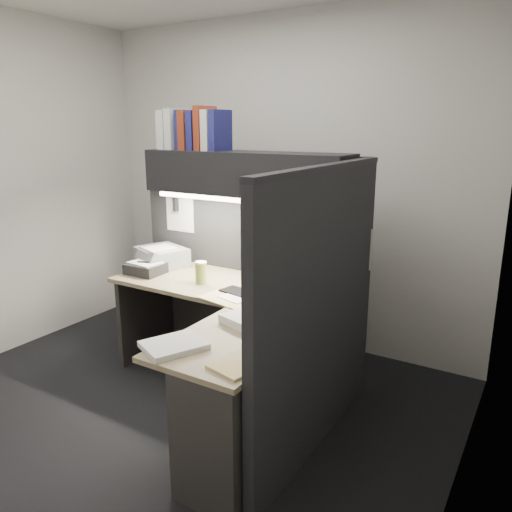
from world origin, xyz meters
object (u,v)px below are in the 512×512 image
(overhead_shelf, at_px, (245,173))
(keyboard, at_px, (247,295))
(telephone, at_px, (312,289))
(notebook_stack, at_px, (146,269))
(printer, at_px, (162,257))
(desk, at_px, (220,364))
(monitor, at_px, (273,255))
(coffee_cup, at_px, (201,273))

(overhead_shelf, distance_m, keyboard, 0.86)
(telephone, height_order, notebook_stack, telephone)
(overhead_shelf, height_order, printer, overhead_shelf)
(desk, height_order, telephone, telephone)
(notebook_stack, bearing_deg, overhead_shelf, 22.32)
(monitor, height_order, coffee_cup, monitor)
(desk, bearing_deg, monitor, 95.24)
(desk, height_order, notebook_stack, notebook_stack)
(telephone, relative_size, coffee_cup, 1.65)
(keyboard, xyz_separation_m, notebook_stack, (-0.94, 0.04, 0.03))
(monitor, distance_m, telephone, 0.41)
(overhead_shelf, xyz_separation_m, notebook_stack, (-0.71, -0.29, -0.73))
(keyboard, distance_m, coffee_cup, 0.44)
(desk, relative_size, overhead_shelf, 1.10)
(overhead_shelf, bearing_deg, telephone, -10.30)
(keyboard, height_order, telephone, telephone)
(desk, distance_m, monitor, 0.91)
(coffee_cup, distance_m, notebook_stack, 0.51)
(keyboard, distance_m, printer, 1.02)
(overhead_shelf, bearing_deg, desk, -68.21)
(monitor, bearing_deg, overhead_shelf, -172.16)
(notebook_stack, bearing_deg, keyboard, -2.59)
(overhead_shelf, height_order, coffee_cup, overhead_shelf)
(desk, relative_size, monitor, 3.21)
(telephone, distance_m, notebook_stack, 1.32)
(monitor, height_order, keyboard, monitor)
(telephone, bearing_deg, printer, -151.08)
(desk, relative_size, keyboard, 4.17)
(keyboard, bearing_deg, desk, -69.54)
(monitor, relative_size, coffee_cup, 3.52)
(monitor, bearing_deg, coffee_cup, -141.48)
(telephone, height_order, coffee_cup, coffee_cup)
(keyboard, distance_m, notebook_stack, 0.94)
(coffee_cup, distance_m, printer, 0.59)
(monitor, xyz_separation_m, notebook_stack, (-0.94, -0.30, -0.17))
(overhead_shelf, relative_size, keyboard, 3.80)
(monitor, height_order, printer, monitor)
(overhead_shelf, relative_size, printer, 4.17)
(notebook_stack, bearing_deg, monitor, 17.64)
(telephone, xyz_separation_m, coffee_cup, (-0.79, -0.16, 0.03))
(overhead_shelf, distance_m, printer, 1.03)
(overhead_shelf, height_order, monitor, overhead_shelf)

